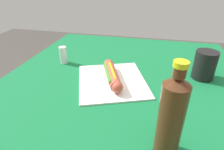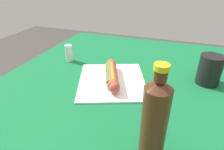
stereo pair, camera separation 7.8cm
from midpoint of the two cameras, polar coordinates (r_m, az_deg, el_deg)
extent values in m
cylinder|color=brown|center=(1.42, 26.13, -8.85)|extent=(0.07, 0.07, 0.71)
cylinder|color=brown|center=(1.50, -5.15, -3.45)|extent=(0.07, 0.07, 0.71)
cube|color=brown|center=(0.79, 5.47, -3.86)|extent=(1.15, 0.96, 0.03)
cube|color=#146B38|center=(0.78, 5.53, -2.81)|extent=(1.21, 1.02, 0.00)
cube|color=white|center=(0.80, 2.81, -1.78)|extent=(0.38, 0.36, 0.01)
ellipsoid|color=#E5BC75|center=(0.78, 2.86, -0.20)|extent=(0.19, 0.12, 0.04)
cylinder|color=#BC4C38|center=(0.78, 2.87, 0.15)|extent=(0.20, 0.12, 0.04)
sphere|color=#BC4C38|center=(0.87, 2.27, 3.26)|extent=(0.04, 0.04, 0.04)
sphere|color=#BC4C38|center=(0.70, 3.61, -3.74)|extent=(0.04, 0.04, 0.04)
cube|color=yellow|center=(0.77, 2.90, 1.43)|extent=(0.14, 0.06, 0.00)
cylinder|color=#4C7A2D|center=(0.78, 1.74, 0.62)|extent=(0.16, 0.08, 0.02)
cylinder|color=#4C2814|center=(0.46, 17.19, -14.28)|extent=(0.06, 0.06, 0.20)
cone|color=#4C2814|center=(0.40, 19.37, -2.83)|extent=(0.06, 0.06, 0.02)
cylinder|color=#4C2814|center=(0.39, 19.86, -0.21)|extent=(0.03, 0.03, 0.02)
cylinder|color=yellow|center=(0.38, 20.28, 2.08)|extent=(0.03, 0.03, 0.01)
cylinder|color=black|center=(0.87, 29.33, 1.28)|extent=(0.09, 0.09, 0.12)
cylinder|color=silver|center=(0.98, -10.43, 6.39)|extent=(0.04, 0.04, 0.08)
camera|label=1|loc=(0.04, -87.14, 1.56)|focal=30.83mm
camera|label=2|loc=(0.04, 92.86, -1.56)|focal=30.83mm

